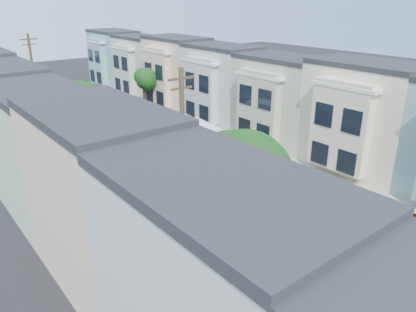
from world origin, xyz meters
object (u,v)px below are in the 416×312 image
Objects in this scene: utility_pole_near at (183,159)px; parked_left_d at (122,168)px; parked_left_c at (203,222)px; lead_sedan at (135,125)px; parked_right_b at (374,208)px; tree_d at (80,110)px; utility_pole_far at (35,85)px; parked_right_c at (192,132)px; tree_c at (147,146)px; parked_right_d at (132,108)px; fedex_truck at (192,137)px; tree_b at (242,181)px; tree_far_r at (146,80)px; tree_e at (28,86)px.

parked_left_d is (1.40, 10.59, -4.43)m from utility_pole_near.
utility_pole_near is at bearing -175.33° from parked_left_c.
parked_right_b is (3.27, -25.82, -0.08)m from lead_sedan.
tree_d is 0.73× the size of utility_pole_far.
utility_pole_near is 2.23× the size of parked_left_c.
parked_left_d is (-6.53, -9.76, 0.01)m from lead_sedan.
utility_pole_near is 26.00m from utility_pole_far.
utility_pole_near is at bearing -132.54° from parked_right_c.
tree_c is at bearing 138.24° from parked_right_b.
parked_right_d is at bearing 67.52° from utility_pole_near.
parked_right_c is at bearing -60.40° from lead_sedan.
utility_pole_near is at bearing -110.56° from lead_sedan.
tree_d is at bearing 163.99° from fedex_truck.
parked_left_c is (1.40, 0.07, -4.53)m from utility_pole_near.
utility_pole_near is 2.11× the size of lead_sedan.
fedex_truck reaches higher than lead_sedan.
parked_left_c is (1.40, 4.75, -4.96)m from tree_b.
parked_right_d is (9.80, 16.47, -0.11)m from parked_left_d.
tree_far_r is 0.54× the size of utility_pole_near.
parked_right_d is at bearing 70.56° from tree_b.
tree_b reaches higher than parked_left_d.
tree_far_r reaches higher than fedex_truck.
tree_e is 29.18m from parked_left_c.
lead_sedan is (-0.57, 9.53, -1.04)m from fedex_truck.
parked_right_b is at bearing -27.46° from parked_left_c.
parked_right_b is 1.23× the size of parked_right_d.
tree_d is at bearing 117.65° from parked_right_b.
parked_right_c is (2.70, 3.60, -1.00)m from fedex_truck.
fedex_truck reaches higher than parked_right_d.
parked_left_d is 1.21× the size of parked_right_d.
lead_sedan is at bearing -130.02° from tree_far_r.
lead_sedan is at bearing -35.46° from utility_pole_far.
fedex_truck is at bearing 51.84° from utility_pole_near.
tree_e is at bearing 92.10° from parked_left_d.
parked_left_c is at bearing -87.22° from tree_e.
utility_pole_far reaches higher than parked_right_b.
utility_pole_near reaches higher than parked_right_b.
utility_pole_far is 1.86× the size of parked_right_c.
utility_pole_near is at bearing -116.37° from tree_far_r.
tree_far_r is 32.31m from parked_right_b.
tree_b is 30.69m from utility_pole_far.
parked_right_c is at bearing 52.17° from utility_pole_near.
tree_c is 5.89m from parked_left_c.
tree_far_r is 16.62m from fedex_truck.
tree_d is 1.63× the size of parked_left_d.
tree_b is 2.15× the size of parked_right_d.
tree_e reaches higher than tree_far_r.
fedex_truck is 7.18m from parked_left_d.
utility_pole_far is at bearing 90.00° from tree_c.
tree_b is at bearing 174.36° from parked_right_b.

